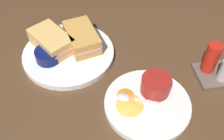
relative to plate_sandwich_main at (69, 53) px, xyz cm
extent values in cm
cube|color=#4C331E|center=(4.40, 9.40, -2.30)|extent=(110.00, 110.00, 3.00)
cylinder|color=silver|center=(0.00, 0.00, 0.00)|extent=(25.85, 25.85, 1.60)
cube|color=#C68C42|center=(-2.57, 4.18, 3.20)|extent=(14.42, 10.44, 4.80)
cube|color=#DB938E|center=(-2.57, 4.18, 3.20)|extent=(14.53, 9.91, 0.80)
cube|color=tan|center=(-2.34, -4.32, 3.20)|extent=(15.03, 13.53, 4.80)
cube|color=#DB938E|center=(-2.34, -4.32, 3.20)|extent=(14.91, 13.17, 0.80)
cylinder|color=#0C144C|center=(2.23, -5.37, 2.40)|extent=(6.87, 6.87, 3.20)
cylinder|color=black|center=(2.23, -5.37, 3.60)|extent=(5.63, 5.63, 0.60)
cube|color=silver|center=(-3.44, 2.48, 1.05)|extent=(3.87, 4.92, 0.40)
ellipsoid|color=silver|center=(-0.22, -1.98, 1.20)|extent=(3.66, 3.88, 0.80)
cylinder|color=silver|center=(20.38, 17.85, 0.00)|extent=(20.58, 20.58, 1.60)
cylinder|color=maroon|center=(17.30, 20.42, 2.97)|extent=(7.17, 7.17, 4.34)
cylinder|color=olive|center=(17.30, 20.42, 4.74)|extent=(5.88, 5.88, 0.60)
cube|color=silver|center=(20.27, 17.53, 1.05)|extent=(2.68, 5.43, 0.40)
ellipsoid|color=silver|center=(18.34, 12.38, 1.20)|extent=(3.18, 3.77, 0.80)
cone|color=orange|center=(17.67, 13.05, 1.10)|extent=(6.05, 6.05, 0.60)
cone|color=orange|center=(15.86, 22.41, 1.10)|extent=(5.66, 5.66, 0.60)
cone|color=gold|center=(20.55, 13.52, 1.10)|extent=(6.92, 6.92, 0.60)
cube|color=brown|center=(13.76, 37.52, -0.30)|extent=(9.00, 9.00, 1.00)
cylinder|color=red|center=(11.96, 36.32, 4.45)|extent=(3.60, 3.60, 8.50)
camera|label=1|loc=(52.76, 4.33, 49.53)|focal=40.06mm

